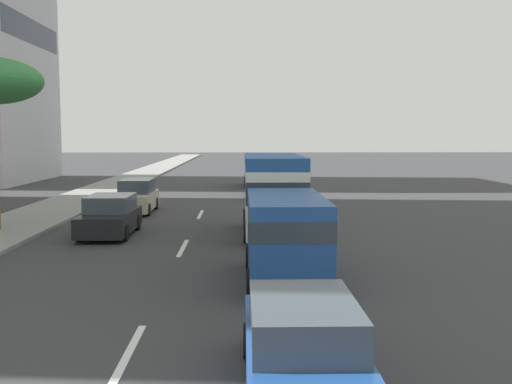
% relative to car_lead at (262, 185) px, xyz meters
% --- Properties ---
extents(ground_plane, '(198.00, 198.00, 0.00)m').
position_rel_car_lead_xyz_m(ground_plane, '(-2.38, 3.44, -0.76)').
color(ground_plane, '#38383A').
extents(sidewalk_right, '(162.00, 3.83, 0.15)m').
position_rel_car_lead_xyz_m(sidewalk_right, '(-2.38, 11.32, -0.68)').
color(sidewalk_right, gray).
rests_on(sidewalk_right, ground_plane).
extents(lane_stripe_near, '(3.20, 0.16, 0.01)m').
position_rel_car_lead_xyz_m(lane_stripe_near, '(-27.99, 3.44, -0.75)').
color(lane_stripe_near, silver).
rests_on(lane_stripe_near, ground_plane).
extents(lane_stripe_mid, '(3.20, 0.16, 0.01)m').
position_rel_car_lead_xyz_m(lane_stripe_mid, '(-17.69, 3.44, -0.75)').
color(lane_stripe_mid, silver).
rests_on(lane_stripe_mid, ground_plane).
extents(lane_stripe_far, '(3.20, 0.16, 0.01)m').
position_rel_car_lead_xyz_m(lane_stripe_far, '(-8.74, 3.44, -0.75)').
color(lane_stripe_far, silver).
rests_on(lane_stripe_far, ground_plane).
extents(car_lead, '(4.05, 1.86, 1.61)m').
position_rel_car_lead_xyz_m(car_lead, '(0.00, 0.00, 0.00)').
color(car_lead, '#1E478C').
rests_on(car_lead, ground_plane).
extents(minibus_second, '(6.38, 2.41, 3.21)m').
position_rel_car_lead_xyz_m(minibus_second, '(-14.87, 0.06, 1.00)').
color(minibus_second, silver).
rests_on(minibus_second, ground_plane).
extents(car_third, '(4.64, 1.82, 1.55)m').
position_rel_car_lead_xyz_m(car_third, '(-29.74, 0.40, -0.02)').
color(car_third, '#1E478C').
rests_on(car_third, ground_plane).
extents(van_fourth, '(5.37, 2.11, 2.57)m').
position_rel_car_lead_xyz_m(van_fourth, '(7.54, 0.09, 0.71)').
color(van_fourth, '#1E478C').
rests_on(van_fourth, ground_plane).
extents(car_fifth, '(4.39, 1.79, 1.72)m').
position_rel_car_lead_xyz_m(car_fifth, '(-7.80, 6.81, 0.05)').
color(car_fifth, beige).
rests_on(car_fifth, ground_plane).
extents(van_sixth, '(4.94, 2.17, 2.38)m').
position_rel_car_lead_xyz_m(van_sixth, '(-22.65, 0.14, 0.60)').
color(van_sixth, '#1E478C').
rests_on(van_sixth, ground_plane).
extents(car_seventh, '(4.39, 1.92, 1.61)m').
position_rel_car_lead_xyz_m(car_seventh, '(-14.87, 6.65, 0.00)').
color(car_seventh, black).
rests_on(car_seventh, ground_plane).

